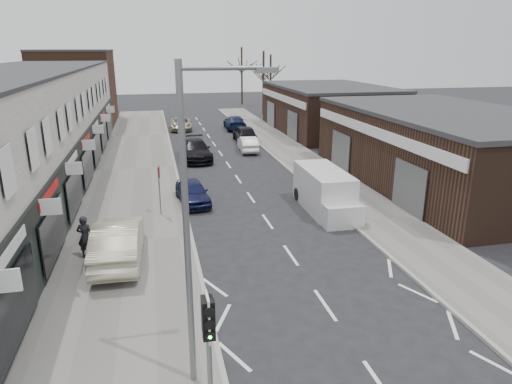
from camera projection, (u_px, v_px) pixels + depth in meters
ground at (349, 340)px, 13.63m from camera, size 160.00×160.00×0.00m
pavement_left at (135, 169)px, 32.65m from camera, size 5.50×64.00×0.12m
pavement_right at (302, 160)px, 35.28m from camera, size 3.50×64.00×0.12m
shop_terrace_left at (16, 130)px, 27.85m from camera, size 8.00×41.00×7.10m
brick_block_far at (76, 88)px, 51.43m from camera, size 8.00×10.00×8.00m
right_unit_near at (445, 150)px, 28.60m from camera, size 10.00×18.00×4.50m
right_unit_far at (328, 110)px, 47.20m from camera, size 10.00×16.00×4.50m
tree_far_a at (263, 114)px, 60.16m from camera, size 3.60×3.60×8.00m
tree_far_b at (270, 108)px, 66.27m from camera, size 3.60×3.60×7.50m
tree_far_c at (242, 104)px, 71.22m from camera, size 3.60×3.60×8.50m
traffic_light at (208, 328)px, 10.10m from camera, size 0.28×0.60×3.10m
street_lamp at (193, 216)px, 10.54m from camera, size 2.23×0.22×8.00m
warning_sign at (159, 175)px, 23.04m from camera, size 0.12×0.80×2.70m
white_van at (325, 192)px, 24.29m from camera, size 2.04×5.61×2.18m
sedan_on_pavement at (118, 241)px, 18.24m from camera, size 1.93×5.14×1.68m
pedestrian at (85, 237)px, 18.48m from camera, size 0.74×0.57×1.81m
parked_car_left_a at (192, 192)px, 25.44m from camera, size 1.94×3.99×1.31m
parked_car_left_b at (196, 150)px, 35.47m from camera, size 2.30×5.38×1.55m
parked_car_left_c at (181, 124)px, 48.52m from camera, size 2.37×4.81×1.31m
parked_car_right_a at (248, 144)px, 38.33m from camera, size 1.63×3.99×1.29m
parked_car_right_b at (245, 134)px, 42.27m from camera, size 1.96×4.57×1.54m
parked_car_right_c at (235, 123)px, 48.83m from camera, size 2.25×5.09×1.45m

